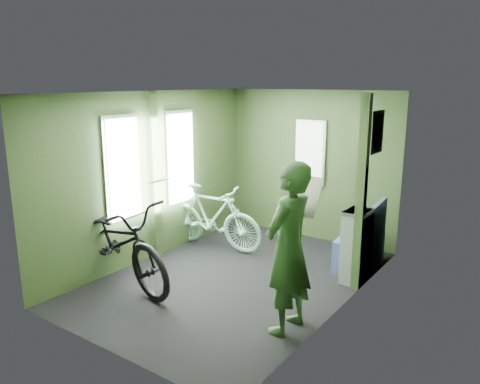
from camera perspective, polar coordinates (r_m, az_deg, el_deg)
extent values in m
plane|color=black|center=(6.00, -0.56, -10.45)|extent=(4.00, 4.00, 0.00)
cube|color=silver|center=(5.49, -0.61, 12.07)|extent=(2.80, 4.00, 0.02)
cube|color=#304520|center=(7.32, 8.60, 3.21)|extent=(2.80, 0.02, 2.30)
cube|color=#304520|center=(4.24, -16.63, -4.74)|extent=(2.80, 0.02, 2.30)
cube|color=#304520|center=(6.53, -10.61, 1.90)|extent=(0.02, 4.00, 2.30)
cube|color=#304520|center=(4.98, 12.63, -1.81)|extent=(0.02, 4.00, 2.30)
cube|color=#304520|center=(6.51, -10.36, 1.86)|extent=(0.08, 0.12, 2.30)
cube|color=silver|center=(6.10, -14.08, 2.83)|extent=(0.02, 0.56, 1.34)
cube|color=silver|center=(6.86, -7.14, 4.26)|extent=(0.02, 0.56, 1.34)
cube|color=white|center=(6.02, -14.30, 7.78)|extent=(0.00, 0.12, 0.12)
cube|color=white|center=(6.79, -7.20, 8.68)|extent=(0.00, 0.12, 0.12)
cylinder|color=silver|center=(6.47, -9.91, 1.36)|extent=(0.03, 0.40, 0.03)
cube|color=#304520|center=(5.54, 14.56, -0.38)|extent=(0.10, 0.10, 2.30)
cube|color=white|center=(5.69, 16.35, 7.04)|extent=(0.02, 0.40, 0.50)
cube|color=silver|center=(7.25, 8.49, 4.71)|extent=(0.50, 0.02, 1.00)
imported|color=black|center=(6.05, -14.32, -10.69)|extent=(2.19, 1.24, 1.16)
imported|color=#9AD8B9|center=(7.01, -3.37, -6.87)|extent=(1.69, 0.73, 1.05)
imported|color=#31532D|center=(4.56, 5.91, -6.84)|extent=(0.44, 0.64, 1.71)
cube|color=silver|center=(4.67, 8.00, -0.51)|extent=(0.31, 0.19, 0.39)
cube|color=gray|center=(5.92, 13.96, -6.46)|extent=(0.27, 0.38, 0.91)
cube|color=navy|center=(6.48, 14.29, -7.00)|extent=(0.55, 0.89, 0.43)
cube|color=navy|center=(6.28, 16.30, -3.48)|extent=(0.13, 0.85, 0.47)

